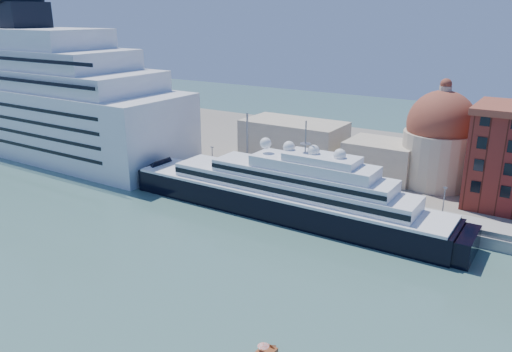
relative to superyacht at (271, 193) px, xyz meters
The scene contains 8 objects.
ground 24.38m from the superyacht, 73.78° to the right, with size 400.00×400.00×0.00m, color #335951.
quay 13.30m from the superyacht, 58.71° to the left, with size 180.00×10.00×2.50m, color gray.
land 52.56m from the superyacht, 82.67° to the left, with size 260.00×72.00×2.00m, color slate.
quay_fence 9.45m from the superyacht, 44.20° to the left, with size 180.00×0.10×1.20m, color slate.
superyacht is the anchor object (origin of this frame).
service_barge 48.20m from the superyacht, behind, with size 10.31×3.57×2.31m.
church 37.64m from the superyacht, 69.36° to the left, with size 66.00×18.00×25.50m.
lamp_posts 12.22m from the superyacht, 122.82° to the left, with size 120.80×2.40×18.00m.
Camera 1 is at (49.35, -70.74, 44.50)m, focal length 35.00 mm.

